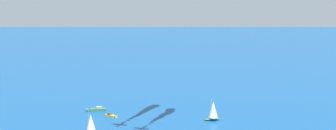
% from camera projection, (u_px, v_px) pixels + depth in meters
% --- Properties ---
extents(sailboat_far_stbd, '(7.87, 4.76, 9.86)m').
position_uv_depth(sailboat_far_stbd, '(213.00, 110.00, 197.67)').
color(sailboat_far_stbd, '#33704C').
rests_on(sailboat_far_stbd, ground_plane).
extents(motorboat_offshore, '(5.08, 6.36, 1.90)m').
position_uv_depth(motorboat_offshore, '(112.00, 116.00, 204.33)').
color(motorboat_offshore, gold).
rests_on(motorboat_offshore, ground_plane).
extents(motorboat_outer_ring_b, '(10.01, 4.68, 2.81)m').
position_uv_depth(motorboat_outer_ring_b, '(95.00, 109.00, 215.23)').
color(motorboat_outer_ring_b, '#33704C').
rests_on(motorboat_outer_ring_b, ground_plane).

